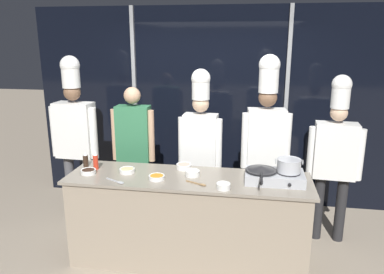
{
  "coord_description": "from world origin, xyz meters",
  "views": [
    {
      "loc": [
        0.62,
        -3.45,
        2.29
      ],
      "look_at": [
        0.0,
        0.25,
        1.29
      ],
      "focal_mm": 35.0,
      "sensor_mm": 36.0,
      "label": 1
    }
  ],
  "objects_px": {
    "chef_sous": "(200,138)",
    "chef_head": "(75,129)",
    "prep_bowl_ginger": "(127,170)",
    "squeeze_bottle_chili": "(96,161)",
    "prep_bowl_bean_sprouts": "(223,186)",
    "prep_bowl_carrots": "(157,177)",
    "portable_stove": "(274,177)",
    "prep_bowl_soy_glaze": "(88,171)",
    "serving_spoon_solid": "(200,184)",
    "person_guest": "(134,143)",
    "prep_bowl_rice": "(192,173)",
    "serving_spoon_slotted": "(118,182)",
    "frying_pan": "(261,169)",
    "squeeze_bottle_soy": "(86,160)",
    "chef_pastry": "(335,151)",
    "stock_pot": "(289,165)",
    "prep_bowl_shrimp": "(184,166)",
    "chef_line": "(266,134)"
  },
  "relations": [
    {
      "from": "prep_bowl_carrots",
      "to": "chef_head",
      "type": "distance_m",
      "value": 1.51
    },
    {
      "from": "prep_bowl_shrimp",
      "to": "serving_spoon_slotted",
      "type": "bearing_deg",
      "value": -138.87
    },
    {
      "from": "squeeze_bottle_soy",
      "to": "prep_bowl_shrimp",
      "type": "height_order",
      "value": "squeeze_bottle_soy"
    },
    {
      "from": "prep_bowl_ginger",
      "to": "chef_head",
      "type": "height_order",
      "value": "chef_head"
    },
    {
      "from": "chef_line",
      "to": "person_guest",
      "type": "bearing_deg",
      "value": -8.07
    },
    {
      "from": "prep_bowl_bean_sprouts",
      "to": "person_guest",
      "type": "height_order",
      "value": "person_guest"
    },
    {
      "from": "squeeze_bottle_chili",
      "to": "prep_bowl_carrots",
      "type": "height_order",
      "value": "squeeze_bottle_chili"
    },
    {
      "from": "chef_head",
      "to": "serving_spoon_slotted",
      "type": "bearing_deg",
      "value": 135.26
    },
    {
      "from": "person_guest",
      "to": "stock_pot",
      "type": "bearing_deg",
      "value": 157.3
    },
    {
      "from": "prep_bowl_rice",
      "to": "chef_head",
      "type": "xyz_separation_m",
      "value": [
        -1.58,
        0.67,
        0.23
      ]
    },
    {
      "from": "portable_stove",
      "to": "prep_bowl_carrots",
      "type": "relative_size",
      "value": 3.5
    },
    {
      "from": "squeeze_bottle_soy",
      "to": "chef_line",
      "type": "relative_size",
      "value": 0.08
    },
    {
      "from": "stock_pot",
      "to": "prep_bowl_soy_glaze",
      "type": "relative_size",
      "value": 1.63
    },
    {
      "from": "stock_pot",
      "to": "squeeze_bottle_soy",
      "type": "height_order",
      "value": "stock_pot"
    },
    {
      "from": "squeeze_bottle_chili",
      "to": "frying_pan",
      "type": "bearing_deg",
      "value": -1.88
    },
    {
      "from": "stock_pot",
      "to": "chef_head",
      "type": "xyz_separation_m",
      "value": [
        -2.51,
        0.69,
        0.09
      ]
    },
    {
      "from": "chef_head",
      "to": "squeeze_bottle_chili",
      "type": "bearing_deg",
      "value": 132.03
    },
    {
      "from": "serving_spoon_solid",
      "to": "squeeze_bottle_chili",
      "type": "bearing_deg",
      "value": 167.87
    },
    {
      "from": "serving_spoon_solid",
      "to": "prep_bowl_shrimp",
      "type": "bearing_deg",
      "value": 119.49
    },
    {
      "from": "chef_pastry",
      "to": "serving_spoon_solid",
      "type": "bearing_deg",
      "value": 36.38
    },
    {
      "from": "prep_bowl_rice",
      "to": "frying_pan",
      "type": "bearing_deg",
      "value": -2.57
    },
    {
      "from": "chef_pastry",
      "to": "prep_bowl_rice",
      "type": "bearing_deg",
      "value": 27.75
    },
    {
      "from": "frying_pan",
      "to": "prep_bowl_shrimp",
      "type": "relative_size",
      "value": 3.33
    },
    {
      "from": "prep_bowl_soy_glaze",
      "to": "serving_spoon_solid",
      "type": "bearing_deg",
      "value": -5.04
    },
    {
      "from": "prep_bowl_shrimp",
      "to": "chef_sous",
      "type": "height_order",
      "value": "chef_sous"
    },
    {
      "from": "frying_pan",
      "to": "prep_bowl_bean_sprouts",
      "type": "distance_m",
      "value": 0.44
    },
    {
      "from": "portable_stove",
      "to": "chef_pastry",
      "type": "xyz_separation_m",
      "value": [
        0.68,
        0.68,
        0.09
      ]
    },
    {
      "from": "prep_bowl_soy_glaze",
      "to": "squeeze_bottle_soy",
      "type": "bearing_deg",
      "value": 120.48
    },
    {
      "from": "frying_pan",
      "to": "stock_pot",
      "type": "xyz_separation_m",
      "value": [
        0.26,
        0.01,
        0.05
      ]
    },
    {
      "from": "stock_pot",
      "to": "serving_spoon_solid",
      "type": "relative_size",
      "value": 1.18
    },
    {
      "from": "prep_bowl_ginger",
      "to": "chef_sous",
      "type": "distance_m",
      "value": 0.96
    },
    {
      "from": "serving_spoon_slotted",
      "to": "chef_pastry",
      "type": "relative_size",
      "value": 0.12
    },
    {
      "from": "portable_stove",
      "to": "prep_bowl_soy_glaze",
      "type": "distance_m",
      "value": 1.87
    },
    {
      "from": "portable_stove",
      "to": "serving_spoon_solid",
      "type": "height_order",
      "value": "portable_stove"
    },
    {
      "from": "chef_sous",
      "to": "chef_head",
      "type": "bearing_deg",
      "value": 1.75
    },
    {
      "from": "squeeze_bottle_soy",
      "to": "person_guest",
      "type": "height_order",
      "value": "person_guest"
    },
    {
      "from": "serving_spoon_solid",
      "to": "person_guest",
      "type": "relative_size",
      "value": 0.13
    },
    {
      "from": "squeeze_bottle_chili",
      "to": "prep_bowl_bean_sprouts",
      "type": "distance_m",
      "value": 1.41
    },
    {
      "from": "frying_pan",
      "to": "prep_bowl_ginger",
      "type": "bearing_deg",
      "value": 179.64
    },
    {
      "from": "frying_pan",
      "to": "prep_bowl_ginger",
      "type": "relative_size",
      "value": 3.37
    },
    {
      "from": "prep_bowl_rice",
      "to": "serving_spoon_slotted",
      "type": "bearing_deg",
      "value": -156.37
    },
    {
      "from": "portable_stove",
      "to": "chef_pastry",
      "type": "distance_m",
      "value": 0.97
    },
    {
      "from": "stock_pot",
      "to": "prep_bowl_rice",
      "type": "xyz_separation_m",
      "value": [
        -0.94,
        0.03,
        -0.14
      ]
    },
    {
      "from": "frying_pan",
      "to": "prep_bowl_carrots",
      "type": "xyz_separation_m",
      "value": [
        -1.01,
        -0.13,
        -0.1
      ]
    },
    {
      "from": "chef_head",
      "to": "portable_stove",
      "type": "bearing_deg",
      "value": 165.98
    },
    {
      "from": "squeeze_bottle_chili",
      "to": "serving_spoon_solid",
      "type": "bearing_deg",
      "value": -12.13
    },
    {
      "from": "stock_pot",
      "to": "chef_pastry",
      "type": "relative_size",
      "value": 0.13
    },
    {
      "from": "frying_pan",
      "to": "prep_bowl_soy_glaze",
      "type": "bearing_deg",
      "value": -177.13
    },
    {
      "from": "squeeze_bottle_soy",
      "to": "prep_bowl_soy_glaze",
      "type": "xyz_separation_m",
      "value": [
        0.12,
        -0.21,
        -0.05
      ]
    },
    {
      "from": "squeeze_bottle_soy",
      "to": "prep_bowl_carrots",
      "type": "height_order",
      "value": "squeeze_bottle_soy"
    }
  ]
}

